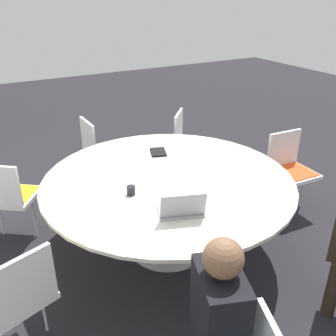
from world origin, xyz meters
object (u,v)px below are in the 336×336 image
Objects in this scene: chair_6 at (16,294)px; spiral_notebook at (158,152)px; chair_2 at (290,165)px; chair_3 at (188,140)px; chair_4 at (99,146)px; handbag at (139,165)px; person_0 at (215,321)px; laptop at (181,209)px; coffee_cup at (131,190)px; chair_5 at (8,193)px.

chair_6 reaches higher than spiral_notebook.
spiral_notebook is at bearing -19.46° from chair_2.
chair_3 and chair_4 have the same top height.
chair_3 is at bearing -123.03° from handbag.
chair_4 is at bearing 39.09° from chair_6.
chair_4 is (1.51, 1.63, 0.00)m from chair_2.
chair_2 is at bearing -34.92° from person_0.
laptop is at bearing 20.93° from chair_2.
person_0 is 1.37m from coffee_cup.
chair_2 is 1.31m from chair_3.
handbag is (0.02, -0.52, -0.39)m from chair_4.
chair_6 is 11.53× the size of coffee_cup.
chair_3 is at bearing -9.77° from person_0.
chair_5 is at bearing -33.25° from laptop.
laptop is 0.50m from coffee_cup.
person_0 is (-2.30, -0.72, 0.19)m from chair_5.
spiral_notebook is (-0.29, -1.44, 0.23)m from chair_5.
chair_2 is at bearing -8.35° from chair_6.
chair_6 is 1.94m from spiral_notebook.
chair_2 is 2.52m from person_0.
chair_5 is 11.53× the size of coffee_cup.
spiral_notebook is 0.87m from coffee_cup.
chair_4 is at bearing 17.51° from spiral_notebook.
person_0 is at bearing 174.45° from coffee_cup.
chair_3 and chair_5 have the same top height.
chair_5 is at bearing 42.54° from coffee_cup.
chair_6 is at bearing 124.57° from spiral_notebook.
handbag is (0.35, 0.54, -0.39)m from chair_3.
chair_4 is 0.65m from handbag.
chair_5 is 1.84m from handbag.
chair_3 is 11.53× the size of coffee_cup.
laptop is 1.59× the size of spiral_notebook.
handbag is (0.70, -1.66, -0.39)m from chair_5.
person_0 is at bearing 89.08° from laptop.
laptop is at bearing -4.21° from chair_4.
person_0 is 3.19m from handbag.
chair_5 is (0.83, 2.77, 0.00)m from chair_2.
spiral_notebook is 1.19m from handbag.
chair_2 and chair_3 have the same top height.
spiral_notebook is at bearing 24.46° from chair_5.
chair_3 is 2.43× the size of handbag.
chair_2 is 1.00× the size of chair_4.
chair_2 is at bearing 19.08° from chair_5.
chair_3 is 1.11m from chair_4.
handbag is at bearing -81.69° from chair_3.
chair_3 reaches higher than coffee_cup.
chair_6 is at bearing 114.13° from coffee_cup.
person_0 is 3.40× the size of handbag.
chair_4 is 2.42m from chair_6.
chair_5 is 1.00× the size of chair_6.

